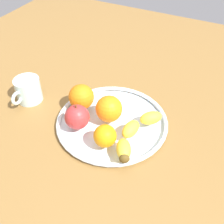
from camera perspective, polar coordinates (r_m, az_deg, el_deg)
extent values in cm
cube|color=brown|center=(81.37, 0.00, -3.53)|extent=(167.54, 167.54, 4.00)
cylinder|color=silver|center=(79.73, 0.00, -2.38)|extent=(31.24, 31.24, 0.60)
torus|color=silver|center=(79.09, 0.00, -1.92)|extent=(32.55, 32.55, 1.20)
ellipsoid|color=yellow|center=(77.27, 8.19, -1.24)|extent=(7.31, 7.34, 3.76)
ellipsoid|color=yellow|center=(73.57, 3.96, -3.60)|extent=(7.09, 4.70, 3.76)
ellipsoid|color=yellow|center=(68.76, 2.47, -7.84)|extent=(7.59, 6.43, 3.76)
ellipsoid|color=brown|center=(66.92, 2.62, -9.80)|extent=(3.00, 3.26, 2.63)
sphere|color=#B82F30|center=(75.04, -7.37, -1.05)|extent=(6.97, 6.97, 6.97)
cylinder|color=#593819|center=(72.57, -7.62, 1.06)|extent=(0.44, 0.44, 1.20)
sphere|color=orange|center=(80.99, -6.47, 3.21)|extent=(7.62, 7.62, 7.62)
sphere|color=orange|center=(76.38, -0.64, 0.68)|extent=(7.67, 7.67, 7.67)
sphere|color=orange|center=(70.09, -1.48, -5.07)|extent=(6.10, 6.10, 6.10)
cylinder|color=silver|center=(89.91, -17.19, 4.49)|extent=(8.01, 8.01, 7.77)
torus|color=silver|center=(86.97, -19.38, 2.75)|extent=(4.42, 1.00, 4.42)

